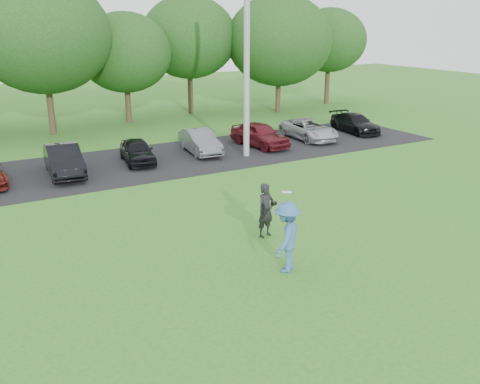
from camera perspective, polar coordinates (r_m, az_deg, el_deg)
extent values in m
plane|color=#2B7220|center=(14.18, 7.15, -8.83)|extent=(100.00, 100.00, 0.00)
cube|color=black|center=(25.10, -10.88, 3.05)|extent=(32.00, 6.50, 0.03)
cylinder|color=gray|center=(25.24, 0.72, 14.52)|extent=(0.28, 0.28, 9.64)
imported|color=#346292|center=(14.00, 5.01, -4.81)|extent=(1.41, 1.32, 1.91)
cylinder|color=white|center=(13.48, 4.99, 0.01)|extent=(0.28, 0.27, 0.11)
imported|color=black|center=(16.20, 2.77, -1.96)|extent=(0.69, 0.54, 1.68)
cube|color=black|center=(16.07, 3.67, -1.22)|extent=(0.16, 0.13, 0.10)
imported|color=black|center=(23.81, -18.27, 3.24)|extent=(1.65, 3.91, 1.26)
imported|color=black|center=(25.02, -10.90, 4.32)|extent=(1.75, 3.35, 1.09)
imported|color=#525459|center=(26.42, -4.28, 5.38)|extent=(1.56, 3.57, 1.14)
imported|color=#54121A|center=(27.76, 2.13, 6.16)|extent=(1.91, 3.83, 1.25)
imported|color=#A5A8AC|center=(29.72, 7.36, 6.65)|extent=(2.00, 4.00, 1.09)
imported|color=black|center=(32.03, 12.17, 7.20)|extent=(1.85, 3.80, 1.06)
cylinder|color=#38281C|center=(32.52, -19.51, 8.14)|extent=(0.36, 0.36, 2.70)
ellipsoid|color=#214C19|center=(32.14, -20.30, 15.40)|extent=(7.42, 7.42, 6.31)
cylinder|color=#38281C|center=(35.12, -11.84, 9.04)|extent=(0.36, 0.36, 2.20)
ellipsoid|color=#214C19|center=(34.78, -12.19, 14.35)|extent=(5.76, 5.76, 4.90)
cylinder|color=#38281C|center=(38.18, -5.31, 10.42)|extent=(0.36, 0.36, 2.70)
ellipsoid|color=#214C19|center=(37.86, -5.48, 16.11)|extent=(6.50, 6.50, 5.53)
cylinder|color=#38281C|center=(38.46, 4.07, 10.13)|extent=(0.36, 0.36, 2.20)
ellipsoid|color=#214C19|center=(38.12, 4.20, 15.82)|extent=(7.24, 7.24, 6.15)
cylinder|color=#38281C|center=(42.79, 9.27, 11.09)|extent=(0.36, 0.36, 2.70)
ellipsoid|color=#214C19|center=(42.52, 9.51, 15.69)|extent=(5.58, 5.58, 4.74)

